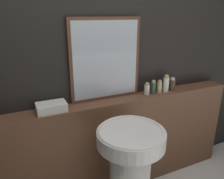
# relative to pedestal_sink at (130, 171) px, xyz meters

# --- Properties ---
(wall_back) EXTENTS (8.00, 0.06, 2.50)m
(wall_back) POSITION_rel_pedestal_sink_xyz_m (0.04, 0.52, 0.76)
(wall_back) COLOR black
(wall_back) RESTS_ON ground_plane
(vanity_counter) EXTENTS (2.45, 0.18, 0.90)m
(vanity_counter) POSITION_rel_pedestal_sink_xyz_m (0.04, 0.40, -0.04)
(vanity_counter) COLOR brown
(vanity_counter) RESTS_ON ground_plane
(pedestal_sink) EXTENTS (0.48, 0.48, 0.84)m
(pedestal_sink) POSITION_rel_pedestal_sink_xyz_m (0.00, 0.00, 0.00)
(pedestal_sink) COLOR silver
(pedestal_sink) RESTS_ON ground_plane
(mirror) EXTENTS (0.61, 0.03, 0.67)m
(mirror) POSITION_rel_pedestal_sink_xyz_m (0.02, 0.47, 0.74)
(mirror) COLOR #563323
(mirror) RESTS_ON vanity_counter
(towel_stack) EXTENTS (0.22, 0.14, 0.06)m
(towel_stack) POSITION_rel_pedestal_sink_xyz_m (-0.46, 0.40, 0.44)
(towel_stack) COLOR silver
(towel_stack) RESTS_ON vanity_counter
(shampoo_bottle) EXTENTS (0.05, 0.05, 0.11)m
(shampoo_bottle) POSITION_rel_pedestal_sink_xyz_m (0.38, 0.40, 0.45)
(shampoo_bottle) COLOR beige
(shampoo_bottle) RESTS_ON vanity_counter
(conditioner_bottle) EXTENTS (0.04, 0.04, 0.12)m
(conditioner_bottle) POSITION_rel_pedestal_sink_xyz_m (0.45, 0.40, 0.46)
(conditioner_bottle) COLOR #2D4C3D
(conditioner_bottle) RESTS_ON vanity_counter
(lotion_bottle) EXTENTS (0.05, 0.05, 0.12)m
(lotion_bottle) POSITION_rel_pedestal_sink_xyz_m (0.52, 0.40, 0.46)
(lotion_bottle) COLOR #C6B284
(lotion_bottle) RESTS_ON vanity_counter
(body_wash_bottle) EXTENTS (0.05, 0.05, 0.16)m
(body_wash_bottle) POSITION_rel_pedestal_sink_xyz_m (0.59, 0.40, 0.48)
(body_wash_bottle) COLOR white
(body_wash_bottle) RESTS_ON vanity_counter
(hand_soap_bottle) EXTENTS (0.05, 0.05, 0.12)m
(hand_soap_bottle) POSITION_rel_pedestal_sink_xyz_m (0.67, 0.40, 0.46)
(hand_soap_bottle) COLOR #4C3823
(hand_soap_bottle) RESTS_ON vanity_counter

